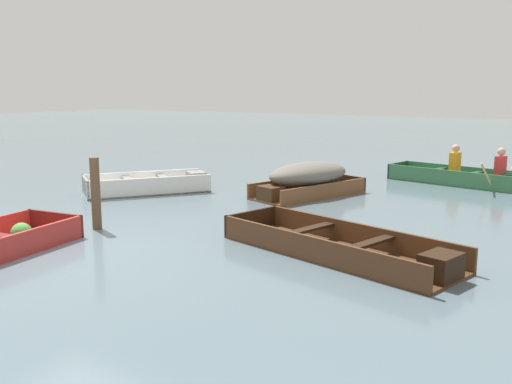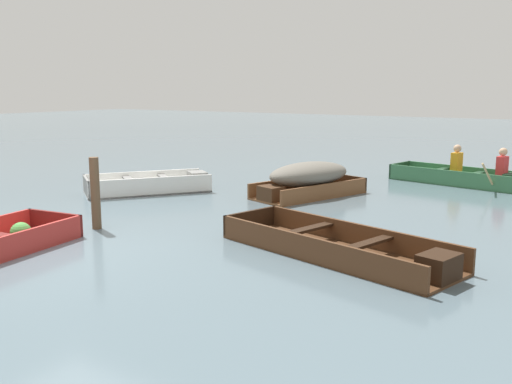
{
  "view_description": "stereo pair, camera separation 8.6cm",
  "coord_description": "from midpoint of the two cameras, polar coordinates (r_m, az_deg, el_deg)",
  "views": [
    {
      "loc": [
        6.4,
        -4.95,
        2.23
      ],
      "look_at": [
        0.94,
        3.77,
        0.35
      ],
      "focal_mm": 40.0,
      "sensor_mm": 36.0,
      "label": 1
    },
    {
      "loc": [
        6.47,
        -4.9,
        2.23
      ],
      "look_at": [
        0.94,
        3.77,
        0.35
      ],
      "focal_mm": 40.0,
      "sensor_mm": 36.0,
      "label": 2
    }
  ],
  "objects": [
    {
      "name": "skiff_white_far_moored",
      "position": [
        12.59,
        -10.48,
        0.63
      ],
      "size": [
        2.38,
        2.72,
        0.39
      ],
      "color": "white",
      "rests_on": "ground"
    },
    {
      "name": "ground_plane",
      "position": [
        8.4,
        -19.83,
        -5.65
      ],
      "size": [
        80.0,
        80.0,
        0.0
      ],
      "primitive_type": "plane",
      "color": "slate"
    },
    {
      "name": "mooring_post",
      "position": [
        9.41,
        -15.99,
        -0.15
      ],
      "size": [
        0.15,
        0.15,
        1.16
      ],
      "primitive_type": "cylinder",
      "color": "brown",
      "rests_on": "ground"
    },
    {
      "name": "rowboat_green_with_crew",
      "position": [
        14.21,
        19.78,
        1.53
      ],
      "size": [
        3.15,
        2.17,
        0.93
      ],
      "color": "#387047",
      "rests_on": "ground"
    },
    {
      "name": "skiff_wooden_brown_mid_moored",
      "position": [
        11.92,
        4.98,
        1.46
      ],
      "size": [
        1.75,
        2.67,
        0.72
      ],
      "color": "brown",
      "rests_on": "ground"
    },
    {
      "name": "skiff_dark_varnish_near_moored",
      "position": [
        7.75,
        8.59,
        -5.61
      ],
      "size": [
        3.6,
        1.9,
        0.34
      ],
      "color": "#4C2D19",
      "rests_on": "ground"
    }
  ]
}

